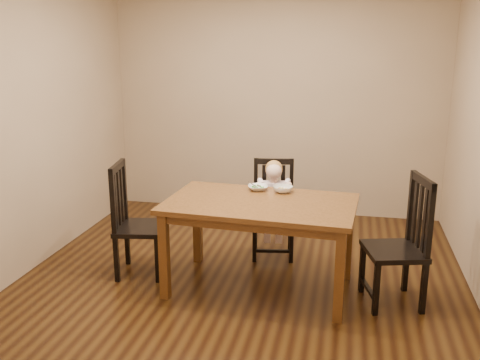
% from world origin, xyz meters
% --- Properties ---
extents(room, '(4.01, 4.01, 2.71)m').
position_xyz_m(room, '(0.00, 0.00, 1.35)').
color(room, '#3E250D').
rests_on(room, ground).
extents(dining_table, '(1.65, 1.06, 0.79)m').
position_xyz_m(dining_table, '(0.19, -0.20, 0.70)').
color(dining_table, '#442A10').
rests_on(dining_table, room).
extents(chair_child, '(0.47, 0.45, 0.96)m').
position_xyz_m(chair_child, '(0.18, 0.59, 0.46)').
color(chair_child, black).
rests_on(chair_child, room).
extents(chair_left, '(0.50, 0.52, 1.05)m').
position_xyz_m(chair_left, '(-0.99, -0.13, 0.50)').
color(chair_left, black).
rests_on(chair_left, room).
extents(chair_right, '(0.55, 0.56, 1.08)m').
position_xyz_m(chair_right, '(1.35, -0.23, 0.52)').
color(chair_right, black).
rests_on(chair_right, room).
extents(toddler, '(0.35, 0.41, 0.51)m').
position_xyz_m(toddler, '(0.19, 0.55, 0.59)').
color(toddler, white).
rests_on(toddler, chair_child).
extents(bowl_peas, '(0.22, 0.22, 0.04)m').
position_xyz_m(bowl_peas, '(0.10, 0.14, 0.81)').
color(bowl_peas, silver).
rests_on(bowl_peas, dining_table).
extents(bowl_veg, '(0.21, 0.21, 0.06)m').
position_xyz_m(bowl_veg, '(0.34, 0.12, 0.82)').
color(bowl_veg, silver).
rests_on(bowl_veg, dining_table).
extents(fork, '(0.10, 0.08, 0.05)m').
position_xyz_m(fork, '(0.06, 0.13, 0.84)').
color(fork, silver).
rests_on(fork, bowl_peas).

